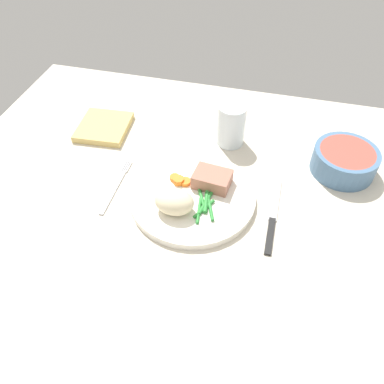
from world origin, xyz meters
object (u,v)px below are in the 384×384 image
Objects in this scene: dinner_plate at (192,198)px; meat_portion at (213,179)px; knife at (273,216)px; water_glass at (231,127)px; salad_bowl at (345,160)px; fork at (116,186)px; napkin at (104,127)px.

meat_portion is at bearing 49.40° from dinner_plate.
knife is (13.42, -4.45, -2.97)cm from meat_portion.
meat_portion is at bearing 165.23° from knife.
salad_bowl is (26.38, -3.84, -1.18)cm from water_glass.
salad_bowl is at bearing 29.54° from dinner_plate.
meat_portion is 0.47× the size of fork.
meat_portion is at bearing -92.26° from water_glass.
napkin is at bearing 179.21° from salad_bowl.
dinner_plate is 21.91cm from water_glass.
water_glass is (4.24, 21.20, 3.56)cm from dinner_plate.
dinner_plate is 1.29× the size of knife.
dinner_plate is 1.88× the size of salad_bowl.
salad_bowl reaches higher than napkin.
napkin is (-31.19, 13.99, -2.34)cm from meat_portion.
meat_portion is 34.27cm from napkin.
meat_portion is 30.10cm from salad_bowl.
meat_portion is 21.31cm from fork.
knife is 1.46× the size of salad_bowl.
meat_portion reaches higher than fork.
salad_bowl reaches higher than fork.
meat_portion reaches higher than napkin.
water_glass reaches higher than salad_bowl.
water_glass reaches higher than knife.
dinner_plate is at bearing -101.32° from water_glass.
water_glass is at bearing 87.74° from meat_portion.
dinner_plate is 2.05× the size of napkin.
knife is 1.58× the size of napkin.
fork is (-17.06, -0.26, -0.60)cm from dinner_plate.
water_glass reaches higher than meat_portion.
salad_bowl is 58.30cm from napkin.
salad_bowl is 1.09× the size of napkin.
knife is at bearing -22.46° from napkin.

